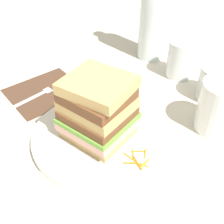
{
  "coord_description": "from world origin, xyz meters",
  "views": [
    {
      "loc": [
        0.33,
        -0.27,
        0.41
      ],
      "look_at": [
        0.0,
        0.0,
        0.05
      ],
      "focal_mm": 48.06,
      "sensor_mm": 36.0,
      "label": 1
    }
  ],
  "objects_px": {
    "main_plate": "(100,137)",
    "empty_tumbler_2": "(180,59)",
    "sandwich": "(99,111)",
    "fork": "(37,94)",
    "empty_tumbler_0": "(215,83)",
    "water_bottle": "(155,6)",
    "napkin_dark": "(45,92)",
    "knife": "(171,194)",
    "juice_glass": "(218,109)"
  },
  "relations": [
    {
      "from": "juice_glass",
      "to": "empty_tumbler_0",
      "type": "bearing_deg",
      "value": 127.19
    },
    {
      "from": "empty_tumbler_0",
      "to": "empty_tumbler_2",
      "type": "distance_m",
      "value": 0.11
    },
    {
      "from": "napkin_dark",
      "to": "water_bottle",
      "type": "bearing_deg",
      "value": 82.57
    },
    {
      "from": "sandwich",
      "to": "empty_tumbler_0",
      "type": "bearing_deg",
      "value": 78.05
    },
    {
      "from": "sandwich",
      "to": "knife",
      "type": "bearing_deg",
      "value": 3.17
    },
    {
      "from": "main_plate",
      "to": "empty_tumbler_2",
      "type": "xyz_separation_m",
      "value": [
        -0.05,
        0.29,
        0.04
      ]
    },
    {
      "from": "napkin_dark",
      "to": "juice_glass",
      "type": "distance_m",
      "value": 0.38
    },
    {
      "from": "juice_glass",
      "to": "fork",
      "type": "bearing_deg",
      "value": -145.53
    },
    {
      "from": "fork",
      "to": "water_bottle",
      "type": "relative_size",
      "value": 0.54
    },
    {
      "from": "juice_glass",
      "to": "water_bottle",
      "type": "relative_size",
      "value": 0.34
    },
    {
      "from": "main_plate",
      "to": "water_bottle",
      "type": "bearing_deg",
      "value": 118.28
    },
    {
      "from": "napkin_dark",
      "to": "empty_tumbler_0",
      "type": "bearing_deg",
      "value": 46.54
    },
    {
      "from": "empty_tumbler_0",
      "to": "empty_tumbler_2",
      "type": "height_order",
      "value": "empty_tumbler_2"
    },
    {
      "from": "fork",
      "to": "water_bottle",
      "type": "distance_m",
      "value": 0.36
    },
    {
      "from": "sandwich",
      "to": "fork",
      "type": "relative_size",
      "value": 0.82
    },
    {
      "from": "fork",
      "to": "water_bottle",
      "type": "bearing_deg",
      "value": 83.35
    },
    {
      "from": "fork",
      "to": "main_plate",
      "type": "bearing_deg",
      "value": 6.51
    },
    {
      "from": "fork",
      "to": "napkin_dark",
      "type": "bearing_deg",
      "value": 94.15
    },
    {
      "from": "fork",
      "to": "juice_glass",
      "type": "height_order",
      "value": "juice_glass"
    },
    {
      "from": "fork",
      "to": "empty_tumbler_0",
      "type": "height_order",
      "value": "empty_tumbler_0"
    },
    {
      "from": "napkin_dark",
      "to": "knife",
      "type": "bearing_deg",
      "value": 1.63
    },
    {
      "from": "knife",
      "to": "juice_glass",
      "type": "xyz_separation_m",
      "value": [
        -0.05,
        0.19,
        0.05
      ]
    },
    {
      "from": "knife",
      "to": "napkin_dark",
      "type": "bearing_deg",
      "value": -178.37
    },
    {
      "from": "empty_tumbler_0",
      "to": "empty_tumbler_2",
      "type": "bearing_deg",
      "value": 173.68
    },
    {
      "from": "fork",
      "to": "empty_tumbler_0",
      "type": "relative_size",
      "value": 2.12
    },
    {
      "from": "main_plate",
      "to": "empty_tumbler_2",
      "type": "height_order",
      "value": "empty_tumbler_2"
    },
    {
      "from": "empty_tumbler_0",
      "to": "water_bottle",
      "type": "bearing_deg",
      "value": 172.51
    },
    {
      "from": "fork",
      "to": "empty_tumbler_2",
      "type": "xyz_separation_m",
      "value": [
        0.15,
        0.31,
        0.04
      ]
    },
    {
      "from": "sandwich",
      "to": "napkin_dark",
      "type": "distance_m",
      "value": 0.22
    },
    {
      "from": "fork",
      "to": "knife",
      "type": "bearing_deg",
      "value": 5.06
    },
    {
      "from": "sandwich",
      "to": "knife",
      "type": "xyz_separation_m",
      "value": [
        0.17,
        0.01,
        -0.07
      ]
    },
    {
      "from": "napkin_dark",
      "to": "empty_tumbler_2",
      "type": "bearing_deg",
      "value": 62.27
    },
    {
      "from": "juice_glass",
      "to": "empty_tumbler_0",
      "type": "height_order",
      "value": "juice_glass"
    },
    {
      "from": "sandwich",
      "to": "empty_tumbler_0",
      "type": "relative_size",
      "value": 1.73
    },
    {
      "from": "main_plate",
      "to": "empty_tumbler_0",
      "type": "distance_m",
      "value": 0.28
    },
    {
      "from": "napkin_dark",
      "to": "empty_tumbler_0",
      "type": "distance_m",
      "value": 0.38
    },
    {
      "from": "main_plate",
      "to": "fork",
      "type": "bearing_deg",
      "value": -173.49
    },
    {
      "from": "sandwich",
      "to": "fork",
      "type": "distance_m",
      "value": 0.21
    },
    {
      "from": "sandwich",
      "to": "main_plate",
      "type": "bearing_deg",
      "value": -70.95
    },
    {
      "from": "water_bottle",
      "to": "empty_tumbler_2",
      "type": "distance_m",
      "value": 0.15
    },
    {
      "from": "napkin_dark",
      "to": "juice_glass",
      "type": "xyz_separation_m",
      "value": [
        0.32,
        0.2,
        0.05
      ]
    },
    {
      "from": "water_bottle",
      "to": "juice_glass",
      "type": "bearing_deg",
      "value": -20.97
    },
    {
      "from": "napkin_dark",
      "to": "fork",
      "type": "height_order",
      "value": "fork"
    },
    {
      "from": "water_bottle",
      "to": "empty_tumbler_0",
      "type": "bearing_deg",
      "value": -7.49
    },
    {
      "from": "empty_tumbler_2",
      "to": "knife",
      "type": "bearing_deg",
      "value": -51.41
    },
    {
      "from": "water_bottle",
      "to": "empty_tumbler_2",
      "type": "xyz_separation_m",
      "value": [
        0.11,
        -0.02,
        -0.09
      ]
    },
    {
      "from": "napkin_dark",
      "to": "empty_tumbler_0",
      "type": "relative_size",
      "value": 2.01
    },
    {
      "from": "juice_glass",
      "to": "empty_tumbler_2",
      "type": "bearing_deg",
      "value": 151.83
    },
    {
      "from": "fork",
      "to": "juice_glass",
      "type": "xyz_separation_m",
      "value": [
        0.32,
        0.22,
        0.04
      ]
    },
    {
      "from": "empty_tumbler_2",
      "to": "water_bottle",
      "type": "bearing_deg",
      "value": 171.37
    }
  ]
}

